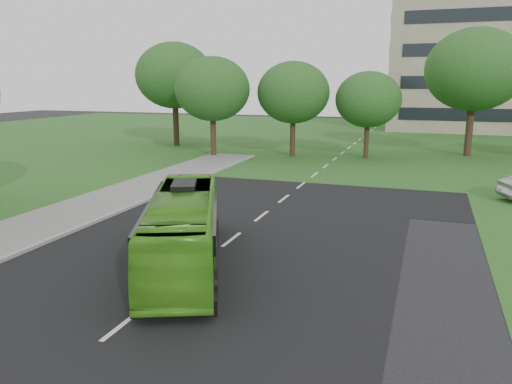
% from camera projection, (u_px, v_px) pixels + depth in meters
% --- Properties ---
extents(ground, '(160.00, 160.00, 0.00)m').
position_uv_depth(ground, '(212.00, 255.00, 19.28)').
color(ground, black).
rests_on(ground, ground).
extents(street_surfaces, '(120.00, 120.00, 0.15)m').
position_uv_depth(street_surfaces, '(323.00, 164.00, 40.38)').
color(street_surfaces, black).
rests_on(street_surfaces, ground).
extents(tree_park_a, '(6.58, 6.58, 8.75)m').
position_uv_depth(tree_park_a, '(212.00, 89.00, 43.53)').
color(tree_park_a, black).
rests_on(tree_park_a, ground).
extents(tree_park_b, '(6.37, 6.37, 8.35)m').
position_uv_depth(tree_park_b, '(293.00, 93.00, 43.74)').
color(tree_park_b, black).
rests_on(tree_park_b, ground).
extents(tree_park_c, '(5.62, 5.62, 7.47)m').
position_uv_depth(tree_park_c, '(368.00, 100.00, 42.69)').
color(tree_park_c, black).
rests_on(tree_park_c, ground).
extents(tree_park_d, '(8.46, 8.46, 11.19)m').
position_uv_depth(tree_park_d, '(475.00, 70.00, 43.42)').
color(tree_park_d, black).
rests_on(tree_park_d, ground).
extents(tree_park_f, '(7.91, 7.91, 10.55)m').
position_uv_depth(tree_park_f, '(174.00, 76.00, 51.01)').
color(tree_park_f, black).
rests_on(tree_park_f, ground).
extents(bus, '(5.88, 9.77, 2.69)m').
position_uv_depth(bus, '(183.00, 229.00, 18.02)').
color(bus, '#4DA521').
rests_on(bus, ground).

